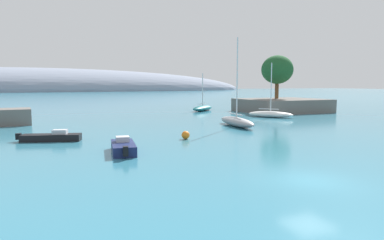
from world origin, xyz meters
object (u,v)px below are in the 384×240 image
sailboat_teal_near_shore (203,108)px  sailboat_grey_outer_mooring (237,121)px  sailboat_white_mid_mooring (271,114)px  motorboat_black_foreground (51,137)px  motorboat_navy_alongside_breakwater (123,147)px  tree_clump_shore (277,70)px  mooring_buoy_orange (186,135)px

sailboat_teal_near_shore → sailboat_grey_outer_mooring: size_ratio=0.68×
sailboat_grey_outer_mooring → sailboat_white_mid_mooring: bearing=131.6°
motorboat_black_foreground → motorboat_navy_alongside_breakwater: 9.18m
sailboat_grey_outer_mooring → motorboat_black_foreground: bearing=-76.3°
sailboat_white_mid_mooring → sailboat_grey_outer_mooring: size_ratio=0.78×
sailboat_white_mid_mooring → motorboat_black_foreground: sailboat_white_mid_mooring is taller
sailboat_white_mid_mooring → motorboat_black_foreground: bearing=-108.4°
tree_clump_shore → sailboat_grey_outer_mooring: bearing=-137.2°
tree_clump_shore → sailboat_white_mid_mooring: tree_clump_shore is taller
sailboat_white_mid_mooring → tree_clump_shore: bearing=102.3°
sailboat_teal_near_shore → tree_clump_shore: bearing=-68.7°
tree_clump_shore → mooring_buoy_orange: (-28.42, -24.33, -7.33)m
sailboat_white_mid_mooring → sailboat_grey_outer_mooring: bearing=-91.1°
motorboat_black_foreground → motorboat_navy_alongside_breakwater: size_ratio=1.18×
motorboat_black_foreground → mooring_buoy_orange: 12.07m
mooring_buoy_orange → motorboat_navy_alongside_breakwater: bearing=-148.6°
sailboat_grey_outer_mooring → motorboat_navy_alongside_breakwater: bearing=-50.6°
sailboat_white_mid_mooring → motorboat_navy_alongside_breakwater: bearing=-92.4°
motorboat_navy_alongside_breakwater → sailboat_teal_near_shore: bearing=-24.8°
sailboat_teal_near_shore → motorboat_black_foreground: sailboat_teal_near_shore is taller
tree_clump_shore → sailboat_grey_outer_mooring: (-18.99, -17.59, -7.10)m
sailboat_white_mid_mooring → mooring_buoy_orange: (-19.91, -14.38, -0.14)m
sailboat_grey_outer_mooring → mooring_buoy_orange: 11.58m
tree_clump_shore → motorboat_navy_alongside_breakwater: size_ratio=1.69×
sailboat_white_mid_mooring → motorboat_black_foreground: 33.14m
tree_clump_shore → sailboat_teal_near_shore: (-12.47, 6.15, -7.18)m
sailboat_white_mid_mooring → sailboat_grey_outer_mooring: 12.98m
sailboat_teal_near_shore → mooring_buoy_orange: size_ratio=9.43×
motorboat_navy_alongside_breakwater → mooring_buoy_orange: (6.69, 4.09, -0.03)m
sailboat_teal_near_shore → motorboat_navy_alongside_breakwater: sailboat_teal_near_shore is taller
tree_clump_shore → sailboat_teal_near_shore: size_ratio=1.12×
sailboat_teal_near_shore → motorboat_navy_alongside_breakwater: size_ratio=1.51×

